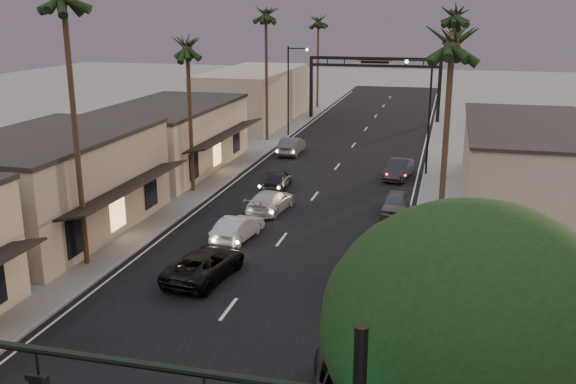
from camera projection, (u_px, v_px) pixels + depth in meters
The scene contains 26 objects.
ground at pixel (323, 185), 47.22m from camera, with size 200.00×200.00×0.00m, color slate.
road at pixel (335, 169), 51.88m from camera, with size 14.00×120.00×0.02m, color black.
sidewalk_left at pixel (249, 146), 60.64m from camera, with size 5.00×92.00×0.12m, color slate.
sidewalk_right at pixel (456, 157), 56.15m from camera, with size 5.00×92.00×0.12m, color slate.
storefront_mid at pixel (52, 187), 36.48m from camera, with size 8.00×14.00×5.50m, color gray.
storefront_far at pixel (170, 138), 51.47m from camera, with size 8.00×16.00×5.00m, color beige.
storefront_dist at pixel (254, 96), 72.78m from camera, with size 8.00×20.00×6.00m, color gray.
building_right at pixel (527, 163), 43.23m from camera, with size 8.00×18.00×5.00m, color gray.
corner_tree at pixel (474, 340), 12.99m from camera, with size 6.20×6.20×8.80m.
arch at pixel (374, 72), 73.68m from camera, with size 15.20×0.40×7.27m.
streetlight_right at pixel (426, 107), 48.79m from camera, with size 2.13×0.30×9.00m.
streetlight_left at pixel (291, 84), 64.18m from camera, with size 2.13×0.30×9.00m.
palm_lc at pixel (187, 41), 42.66m from camera, with size 3.20×3.20×12.20m.
palm_ld at pixel (266, 10), 59.84m from camera, with size 3.20×3.20×14.20m.
palm_ra at pixel (453, 34), 27.14m from camera, with size 3.20×3.20×13.20m.
palm_rb at pixel (455, 10), 45.53m from camera, with size 3.20×3.20×14.20m.
palm_rc at pixel (454, 30), 64.71m from camera, with size 3.20×3.20×12.20m.
palm_far at pixel (318, 18), 81.49m from camera, with size 3.20×3.20×13.20m.
oncoming_pickup at pixel (205, 264), 30.67m from camera, with size 2.38×5.15×1.43m, color black.
oncoming_silver at pixel (238, 228), 35.85m from camera, with size 1.45×4.17×1.37m, color #A7A7AC.
oncoming_white at pixel (270, 201), 40.89m from camera, with size 1.94×4.77×1.39m, color #B0B0B0.
oncoming_dgrey at pixel (277, 179), 46.27m from camera, with size 1.67×4.16×1.42m, color black.
oncoming_grey_far at pixel (292, 146), 57.22m from camera, with size 1.62×4.65×1.53m, color #454649.
curbside_black at pixel (367, 281), 28.59m from camera, with size 2.25×5.53×1.61m, color black.
curbside_grey at pixel (396, 203), 40.55m from camera, with size 1.59×3.95×1.35m, color #4A4B4F.
curbside_far at pixel (398, 169), 48.95m from camera, with size 1.54×4.43×1.46m, color black.
Camera 1 is at (8.67, -4.80, 12.42)m, focal length 40.00 mm.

